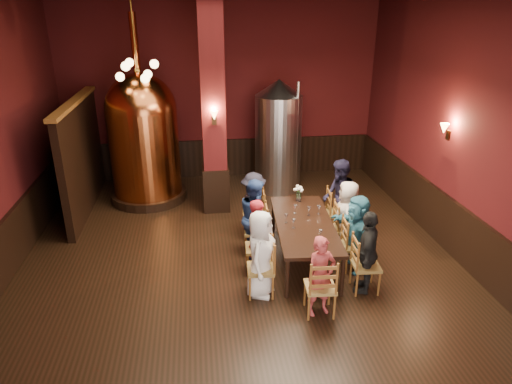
{
  "coord_description": "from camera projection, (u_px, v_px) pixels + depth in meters",
  "views": [
    {
      "loc": [
        -0.66,
        -6.78,
        4.35
      ],
      "look_at": [
        0.26,
        0.2,
        1.43
      ],
      "focal_mm": 32.0,
      "sensor_mm": 36.0,
      "label": 1
    }
  ],
  "objects": [
    {
      "name": "steel_vessel",
      "position": [
        278.0,
        136.0,
        11.1
      ],
      "size": [
        1.43,
        1.43,
        2.72
      ],
      "rotation": [
        0.0,
        0.0,
        -0.32
      ],
      "color": "#B2B2B7",
      "rests_on": "ground"
    },
    {
      "name": "wainscot_right",
      "position": [
        460.0,
        234.0,
        8.24
      ],
      "size": [
        0.08,
        9.9,
        1.0
      ],
      "primitive_type": "cube",
      "color": "black",
      "rests_on": "ground"
    },
    {
      "name": "person_0",
      "position": [
        261.0,
        254.0,
        7.13
      ],
      "size": [
        0.7,
        0.83,
        1.45
      ],
      "primitive_type": "imported",
      "rotation": [
        0.0,
        0.0,
        1.17
      ],
      "color": "white",
      "rests_on": "ground"
    },
    {
      "name": "dining_table",
      "position": [
        304.0,
        226.0,
        8.11
      ],
      "size": [
        1.17,
        2.47,
        0.75
      ],
      "rotation": [
        0.0,
        0.0,
        -0.07
      ],
      "color": "black",
      "rests_on": "ground"
    },
    {
      "name": "chair_0",
      "position": [
        261.0,
        268.0,
        7.23
      ],
      "size": [
        0.49,
        0.49,
        0.92
      ],
      "primitive_type": null,
      "rotation": [
        0.0,
        0.0,
        -1.64
      ],
      "color": "brown",
      "rests_on": "ground"
    },
    {
      "name": "wine_glass_4",
      "position": [
        319.0,
        210.0,
        8.39
      ],
      "size": [
        0.07,
        0.07,
        0.17
      ],
      "primitive_type": null,
      "color": "white",
      "rests_on": "dining_table"
    },
    {
      "name": "person_5",
      "position": [
        356.0,
        233.0,
        7.85
      ],
      "size": [
        0.59,
        1.33,
        1.38
      ],
      "primitive_type": "imported",
      "rotation": [
        0.0,
        0.0,
        4.86
      ],
      "color": "teal",
      "rests_on": "ground"
    },
    {
      "name": "chair_7",
      "position": [
        338.0,
        212.0,
        9.17
      ],
      "size": [
        0.49,
        0.49,
        0.92
      ],
      "primitive_type": null,
      "rotation": [
        0.0,
        0.0,
        1.5
      ],
      "color": "brown",
      "rests_on": "ground"
    },
    {
      "name": "chair_8",
      "position": [
        320.0,
        286.0,
        6.77
      ],
      "size": [
        0.49,
        0.49,
        0.92
      ],
      "primitive_type": null,
      "rotation": [
        0.0,
        0.0,
        3.07
      ],
      "color": "brown",
      "rests_on": "ground"
    },
    {
      "name": "person_4",
      "position": [
        367.0,
        252.0,
        7.23
      ],
      "size": [
        0.65,
        0.89,
        1.41
      ],
      "primitive_type": "imported",
      "rotation": [
        0.0,
        0.0,
        4.29
      ],
      "color": "black",
      "rests_on": "ground"
    },
    {
      "name": "person_2",
      "position": [
        256.0,
        217.0,
        8.35
      ],
      "size": [
        0.42,
        0.74,
        1.46
      ],
      "primitive_type": "imported",
      "rotation": [
        0.0,
        0.0,
        1.67
      ],
      "color": "navy",
      "rests_on": "ground"
    },
    {
      "name": "person_8",
      "position": [
        321.0,
        276.0,
        6.7
      ],
      "size": [
        0.52,
        0.41,
        1.27
      ],
      "primitive_type": "imported",
      "rotation": [
        0.0,
        0.0,
        6.53
      ],
      "color": "#A63739",
      "rests_on": "ground"
    },
    {
      "name": "wine_glass_3",
      "position": [
        295.0,
        209.0,
        8.42
      ],
      "size": [
        0.07,
        0.07,
        0.17
      ],
      "primitive_type": null,
      "color": "white",
      "rests_on": "dining_table"
    },
    {
      "name": "rose_vase",
      "position": [
        299.0,
        191.0,
        8.89
      ],
      "size": [
        0.19,
        0.19,
        0.33
      ],
      "color": "white",
      "rests_on": "dining_table"
    },
    {
      "name": "person_3",
      "position": [
        254.0,
        205.0,
        8.99
      ],
      "size": [
        0.54,
        0.89,
        1.34
      ],
      "primitive_type": "imported",
      "rotation": [
        0.0,
        0.0,
        1.62
      ],
      "color": "black",
      "rests_on": "ground"
    },
    {
      "name": "person_7",
      "position": [
        339.0,
        198.0,
        9.05
      ],
      "size": [
        0.41,
        0.78,
        1.56
      ],
      "primitive_type": "imported",
      "rotation": [
        0.0,
        0.0,
        4.66
      ],
      "color": "black",
      "rests_on": "ground"
    },
    {
      "name": "partition",
      "position": [
        82.0,
        158.0,
        10.03
      ],
      "size": [
        0.22,
        3.5,
        2.4
      ],
      "primitive_type": "cube",
      "color": "black",
      "rests_on": "ground"
    },
    {
      "name": "sconce_wall",
      "position": [
        449.0,
        131.0,
        8.32
      ],
      "size": [
        0.2,
        0.2,
        0.36
      ],
      "primitive_type": null,
      "rotation": [
        0.0,
        0.0,
        1.57
      ],
      "color": "black",
      "rests_on": "room"
    },
    {
      "name": "person_1",
      "position": [
        258.0,
        236.0,
        7.76
      ],
      "size": [
        0.44,
        0.56,
        1.36
      ],
      "primitive_type": "imported",
      "rotation": [
        0.0,
        0.0,
        1.84
      ],
      "color": "maroon",
      "rests_on": "ground"
    },
    {
      "name": "wine_glass_2",
      "position": [
        294.0,
        224.0,
        7.87
      ],
      "size": [
        0.07,
        0.07,
        0.17
      ],
      "primitive_type": null,
      "color": "white",
      "rests_on": "dining_table"
    },
    {
      "name": "chair_6",
      "position": [
        346.0,
        228.0,
        8.55
      ],
      "size": [
        0.49,
        0.49,
        0.92
      ],
      "primitive_type": null,
      "rotation": [
        0.0,
        0.0,
        1.5
      ],
      "color": "brown",
      "rests_on": "ground"
    },
    {
      "name": "person_6",
      "position": [
        347.0,
        216.0,
        8.46
      ],
      "size": [
        0.6,
        0.77,
        1.38
      ],
      "primitive_type": "imported",
      "rotation": [
        0.0,
        0.0,
        4.45
      ],
      "color": "beige",
      "rests_on": "ground"
    },
    {
      "name": "chair_5",
      "position": [
        355.0,
        245.0,
        7.94
      ],
      "size": [
        0.49,
        0.49,
        0.92
      ],
      "primitive_type": null,
      "rotation": [
        0.0,
        0.0,
        1.5
      ],
      "color": "brown",
      "rests_on": "ground"
    },
    {
      "name": "chair_1",
      "position": [
        258.0,
        248.0,
        7.85
      ],
      "size": [
        0.49,
        0.49,
        0.92
      ],
      "primitive_type": null,
      "rotation": [
        0.0,
        0.0,
        -1.64
      ],
      "color": "brown",
      "rests_on": "ground"
    },
    {
      "name": "copper_kettle",
      "position": [
        144.0,
        137.0,
        10.42
      ],
      "size": [
        1.84,
        1.84,
        4.2
      ],
      "rotation": [
        0.0,
        0.0,
        0.18
      ],
      "color": "black",
      "rests_on": "ground"
    },
    {
      "name": "chair_4",
      "position": [
        366.0,
        265.0,
        7.32
      ],
      "size": [
        0.49,
        0.49,
        0.92
      ],
      "primitive_type": null,
      "rotation": [
        0.0,
        0.0,
        1.5
      ],
      "color": "brown",
      "rests_on": "ground"
    },
    {
      "name": "pendant_cluster",
      "position": [
        137.0,
        70.0,
        9.2
      ],
      "size": [
        0.9,
        0.9,
        1.7
      ],
      "primitive_type": null,
      "color": "#A57226",
      "rests_on": "room"
    },
    {
      "name": "wainscot_back",
      "position": [
        223.0,
        158.0,
        12.3
      ],
      "size": [
        7.9,
        0.08,
        1.0
      ],
      "primitive_type": "cube",
      "color": "black",
      "rests_on": "ground"
    },
    {
      "name": "chair_3",
      "position": [
        254.0,
        215.0,
        9.07
      ],
      "size": [
        0.49,
        0.49,
        0.92
      ],
      "primitive_type": null,
      "rotation": [
        0.0,
        0.0,
        -1.64
      ],
      "color": "brown",
      "rests_on": "ground"
    },
    {
      "name": "wine_glass_5",
      "position": [
        309.0,
        211.0,
        8.34
      ],
      "size": [
        0.07,
        0.07,
        0.17
      ],
      "primitive_type": null,
      "color": "white",
      "rests_on": "dining_table"
    },
    {
      "name": "wine_glass_0",
      "position": [
        320.0,
        234.0,
        7.5
      ],
      "size": [
        0.07,
        0.07,
        0.17
      ],
      "primitive_type": null,
      "color": "white",
      "rests_on": "dining_table"
    },
    {
      "name": "sconce_column",
      "position": [
        214.0,
        117.0,
        9.36
      ],
      "size": [
        0.2,
        0.2,
        0.36
      ],
      "primitive_type": null,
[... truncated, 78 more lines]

